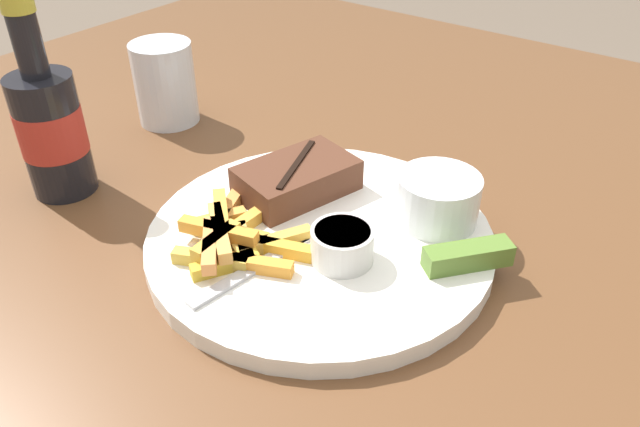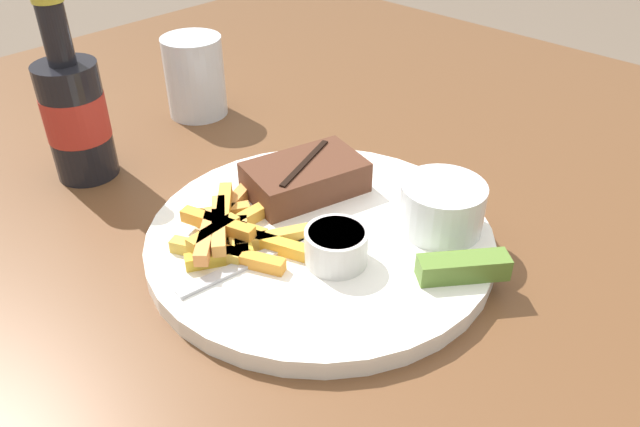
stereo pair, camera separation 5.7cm
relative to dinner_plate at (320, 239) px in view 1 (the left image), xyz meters
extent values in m
cube|color=brown|center=(0.00, 0.00, -0.03)|extent=(1.36, 1.43, 0.04)
cylinder|color=brown|center=(0.62, 0.66, -0.40)|extent=(0.06, 0.06, 0.71)
cylinder|color=white|center=(0.00, 0.00, 0.00)|extent=(0.32, 0.32, 0.01)
cylinder|color=white|center=(0.00, 0.00, 0.01)|extent=(0.32, 0.32, 0.00)
cube|color=#512D1E|center=(0.04, 0.06, 0.03)|extent=(0.13, 0.10, 0.03)
cube|color=black|center=(0.04, 0.06, 0.04)|extent=(0.10, 0.04, 0.00)
cube|color=gold|center=(-0.09, 0.03, 0.02)|extent=(0.06, 0.04, 0.01)
cube|color=gold|center=(-0.05, 0.01, 0.02)|extent=(0.03, 0.07, 0.01)
cube|color=gold|center=(-0.08, 0.05, 0.03)|extent=(0.05, 0.02, 0.01)
cube|color=gold|center=(-0.05, 0.08, 0.02)|extent=(0.05, 0.03, 0.01)
cube|color=orange|center=(-0.07, 0.06, 0.03)|extent=(0.03, 0.08, 0.01)
cube|color=gold|center=(-0.06, 0.06, 0.02)|extent=(0.03, 0.08, 0.01)
cube|color=gold|center=(-0.10, 0.05, 0.02)|extent=(0.04, 0.07, 0.01)
cube|color=gold|center=(-0.05, 0.08, 0.03)|extent=(0.05, 0.05, 0.01)
cube|color=#E98F49|center=(-0.09, 0.05, 0.03)|extent=(0.06, 0.06, 0.01)
cube|color=orange|center=(-0.08, 0.02, 0.02)|extent=(0.04, 0.07, 0.01)
cube|color=gold|center=(-0.05, 0.02, 0.02)|extent=(0.07, 0.05, 0.01)
cube|color=gold|center=(-0.05, 0.06, 0.02)|extent=(0.07, 0.01, 0.01)
cube|color=gold|center=(-0.06, 0.04, 0.02)|extent=(0.04, 0.05, 0.01)
cube|color=#DA9446|center=(-0.04, 0.09, 0.02)|extent=(0.08, 0.04, 0.01)
cube|color=#E4A14C|center=(-0.07, 0.06, 0.03)|extent=(0.06, 0.07, 0.01)
cylinder|color=white|center=(0.08, -0.08, 0.03)|extent=(0.08, 0.08, 0.05)
cylinder|color=beige|center=(0.08, -0.08, 0.05)|extent=(0.07, 0.07, 0.01)
cylinder|color=silver|center=(-0.02, -0.04, 0.02)|extent=(0.06, 0.06, 0.03)
cylinder|color=#B22319|center=(-0.02, -0.04, 0.04)|extent=(0.05, 0.05, 0.01)
cube|color=#567A2D|center=(0.04, -0.13, 0.02)|extent=(0.07, 0.07, 0.02)
cube|color=#B7B7BC|center=(-0.10, 0.01, 0.01)|extent=(0.10, 0.03, 0.00)
cube|color=#B7B7BC|center=(-0.03, 0.00, 0.01)|extent=(0.03, 0.01, 0.00)
cube|color=#B7B7BC|center=(-0.03, 0.00, 0.01)|extent=(0.03, 0.01, 0.00)
cube|color=#B7B7BC|center=(-0.03, 0.01, 0.01)|extent=(0.03, 0.01, 0.00)
cylinder|color=black|center=(-0.08, 0.28, 0.06)|extent=(0.07, 0.07, 0.13)
cylinder|color=#B22D23|center=(-0.08, 0.28, 0.06)|extent=(0.07, 0.07, 0.05)
cylinder|color=black|center=(-0.08, 0.28, 0.15)|extent=(0.03, 0.03, 0.06)
cylinder|color=gold|center=(-0.08, 0.28, 0.19)|extent=(0.03, 0.03, 0.02)
cylinder|color=silver|center=(0.10, 0.32, 0.04)|extent=(0.08, 0.08, 0.10)
camera|label=1|loc=(-0.38, -0.28, 0.35)|focal=35.00mm
camera|label=2|loc=(-0.34, -0.32, 0.35)|focal=35.00mm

